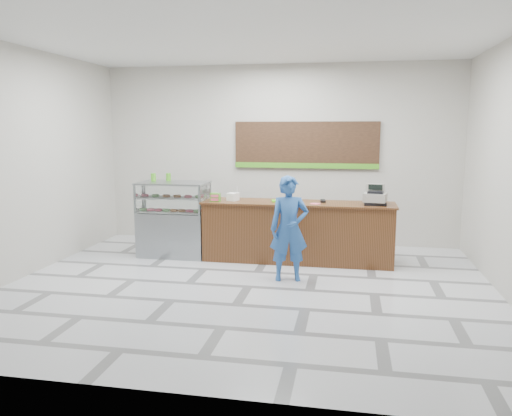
% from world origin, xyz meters
% --- Properties ---
extents(floor, '(7.00, 7.00, 0.00)m').
position_xyz_m(floor, '(0.00, 0.00, 0.00)').
color(floor, silver).
rests_on(floor, ground).
extents(back_wall, '(7.00, 0.00, 7.00)m').
position_xyz_m(back_wall, '(0.00, 3.00, 1.75)').
color(back_wall, '#BBB6AC').
rests_on(back_wall, floor).
extents(ceiling, '(7.00, 7.00, 0.00)m').
position_xyz_m(ceiling, '(0.00, 0.00, 3.50)').
color(ceiling, silver).
rests_on(ceiling, back_wall).
extents(sales_counter, '(3.26, 0.76, 1.03)m').
position_xyz_m(sales_counter, '(0.55, 1.55, 0.52)').
color(sales_counter, brown).
rests_on(sales_counter, floor).
extents(display_case, '(1.22, 0.72, 1.33)m').
position_xyz_m(display_case, '(-1.67, 1.55, 0.68)').
color(display_case, gray).
rests_on(display_case, floor).
extents(menu_board, '(2.80, 0.06, 0.90)m').
position_xyz_m(menu_board, '(0.55, 2.96, 1.93)').
color(menu_board, black).
rests_on(menu_board, back_wall).
extents(cash_register, '(0.42, 0.43, 0.34)m').
position_xyz_m(cash_register, '(1.82, 1.51, 1.16)').
color(cash_register, black).
rests_on(cash_register, sales_counter).
extents(card_terminal, '(0.11, 0.18, 0.04)m').
position_xyz_m(card_terminal, '(0.97, 1.61, 1.05)').
color(card_terminal, black).
rests_on(card_terminal, sales_counter).
extents(serving_tray, '(0.38, 0.31, 0.02)m').
position_xyz_m(serving_tray, '(0.27, 1.61, 1.04)').
color(serving_tray, '#4CD004').
rests_on(serving_tray, sales_counter).
extents(napkin_box, '(0.20, 0.20, 0.13)m').
position_xyz_m(napkin_box, '(-0.58, 1.52, 1.10)').
color(napkin_box, white).
rests_on(napkin_box, sales_counter).
extents(straw_cup, '(0.09, 0.09, 0.13)m').
position_xyz_m(straw_cup, '(-0.52, 1.59, 1.10)').
color(straw_cup, silver).
rests_on(straw_cup, sales_counter).
extents(promo_box, '(0.17, 0.11, 0.15)m').
position_xyz_m(promo_box, '(-0.85, 1.36, 1.10)').
color(promo_box, '#49A21F').
rests_on(promo_box, sales_counter).
extents(donut_decal, '(0.18, 0.18, 0.00)m').
position_xyz_m(donut_decal, '(0.86, 1.41, 1.03)').
color(donut_decal, '#F35A79').
rests_on(donut_decal, sales_counter).
extents(green_cup_left, '(0.09, 0.09, 0.14)m').
position_xyz_m(green_cup_left, '(-2.07, 1.63, 1.40)').
color(green_cup_left, '#49A21F').
rests_on(green_cup_left, display_case).
extents(green_cup_right, '(0.09, 0.09, 0.14)m').
position_xyz_m(green_cup_right, '(-1.83, 1.77, 1.40)').
color(green_cup_right, '#49A21F').
rests_on(green_cup_right, display_case).
extents(customer, '(0.64, 0.49, 1.58)m').
position_xyz_m(customer, '(0.54, 0.45, 0.79)').
color(customer, '#26559E').
rests_on(customer, floor).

